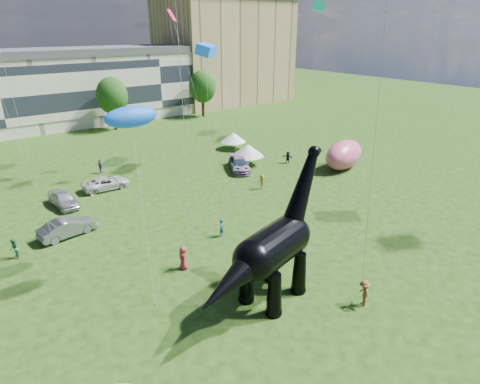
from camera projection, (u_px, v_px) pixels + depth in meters
ground at (309, 301)px, 26.32m from camera, size 220.00×220.00×0.00m
apartment_block at (225, 52)px, 92.14m from camera, size 28.00×18.00×22.00m
tree_mid_right at (112, 93)px, 67.13m from camera, size 5.20×5.20×9.44m
tree_far_right at (202, 84)px, 77.29m from camera, size 5.20×5.20×9.44m
dinosaur_sculpture at (270, 251)px, 25.02m from camera, size 11.93×4.67×9.75m
car_silver at (63, 199)px, 39.77m from camera, size 2.26×4.76×1.57m
car_grey at (67, 228)px, 34.17m from camera, size 4.93×2.31×1.56m
car_white at (106, 183)px, 44.03m from camera, size 5.16×2.59×1.40m
car_dark at (239, 164)px, 49.71m from camera, size 4.52×5.88×1.59m
gazebo_near at (248, 150)px, 51.25m from camera, size 4.38×4.38×2.77m
gazebo_far at (233, 137)px, 58.03m from camera, size 4.66×4.66×2.46m
inflatable_pink at (344, 155)px, 50.09m from camera, size 7.72×5.15×3.53m
visitors at (172, 219)px, 35.53m from camera, size 44.85×36.94×1.88m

